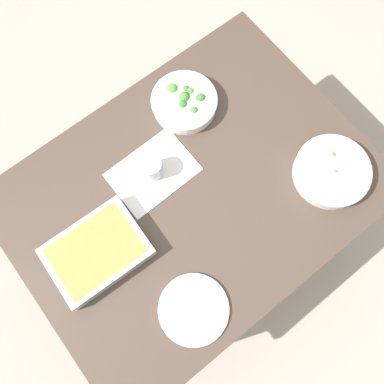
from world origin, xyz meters
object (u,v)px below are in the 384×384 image
Objects in this scene: broccoli_bowl at (184,102)px; baking_dish at (97,252)px; stew_bowl at (332,172)px; side_plate at (194,309)px; spoon_by_stew at (323,163)px; spoon_by_broccoli at (195,110)px; drink_cup at (152,169)px.

broccoli_bowl is 0.59m from baking_dish.
baking_dish is (0.76, -0.26, 0.00)m from stew_bowl.
side_plate is (0.63, 0.06, -0.03)m from stew_bowl.
baking_dish reaches higher than spoon_by_stew.
baking_dish reaches higher than spoon_by_broccoli.
stew_bowl is 0.51m from spoon_by_broccoli.
spoon_by_stew and spoon_by_broccoli have the same top height.
stew_bowl reaches higher than spoon_by_broccoli.
baking_dish reaches higher than side_plate.
baking_dish is 1.40× the size of side_plate.
broccoli_bowl is at bearing -155.42° from baking_dish.
drink_cup reaches higher than baking_dish.
stew_bowl reaches higher than side_plate.
spoon_by_stew is at bearing -170.78° from side_plate.
stew_bowl is 1.09× the size of broccoli_bowl.
stew_bowl is at bearing 161.13° from baking_dish.
broccoli_bowl is at bearing -151.16° from drink_cup.
spoon_by_stew is 0.48m from spoon_by_broccoli.
broccoli_bowl is 0.27m from drink_cup.
spoon_by_stew is at bearing 117.42° from spoon_by_broccoli.
spoon_by_broccoli is (-0.55, -0.21, -0.03)m from baking_dish.
drink_cup is at bearing -34.92° from spoon_by_stew.
spoon_by_stew is (-0.77, 0.22, -0.03)m from baking_dish.
spoon_by_stew is at bearing 117.22° from broccoli_bowl.
spoon_by_broccoli is (0.22, -0.42, 0.00)m from spoon_by_stew.
broccoli_bowl reaches higher than baking_dish.
broccoli_bowl is 1.06× the size of side_plate.
stew_bowl is 2.99× the size of drink_cup.
drink_cup is 0.49× the size of spoon_by_stew.
stew_bowl is 1.15× the size of side_plate.
spoon_by_broccoli is (-0.42, -0.53, -0.00)m from side_plate.
spoon_by_broccoli is at bearing -62.58° from spoon_by_stew.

